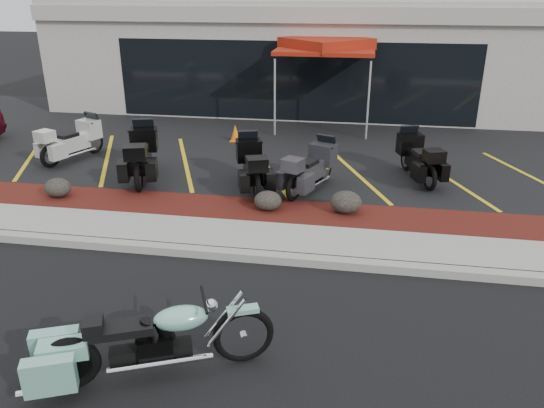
% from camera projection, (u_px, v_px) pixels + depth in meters
% --- Properties ---
extents(ground, '(90.00, 90.00, 0.00)m').
position_uv_depth(ground, '(207.00, 283.00, 8.60)').
color(ground, black).
rests_on(ground, ground).
extents(curb, '(24.00, 0.25, 0.15)m').
position_uv_depth(curb, '(221.00, 253.00, 9.40)').
color(curb, gray).
rests_on(curb, ground).
extents(sidewalk, '(24.00, 1.20, 0.15)m').
position_uv_depth(sidewalk, '(231.00, 236.00, 10.03)').
color(sidewalk, gray).
rests_on(sidewalk, ground).
extents(mulch_bed, '(24.00, 1.20, 0.16)m').
position_uv_depth(mulch_bed, '(244.00, 211.00, 11.12)').
color(mulch_bed, '#35110C').
rests_on(mulch_bed, ground).
extents(upper_lot, '(26.00, 9.60, 0.15)m').
position_uv_depth(upper_lot, '(282.00, 142.00, 16.04)').
color(upper_lot, black).
rests_on(upper_lot, ground).
extents(dealership_building, '(18.00, 8.16, 4.00)m').
position_uv_depth(dealership_building, '(306.00, 52.00, 21.01)').
color(dealership_building, gray).
rests_on(dealership_building, ground).
extents(boulder_left, '(0.59, 0.49, 0.42)m').
position_uv_depth(boulder_left, '(58.00, 188.00, 11.61)').
color(boulder_left, black).
rests_on(boulder_left, mulch_bed).
extents(boulder_mid, '(0.57, 0.48, 0.41)m').
position_uv_depth(boulder_mid, '(268.00, 201.00, 10.93)').
color(boulder_mid, black).
rests_on(boulder_mid, mulch_bed).
extents(boulder_right, '(0.64, 0.54, 0.46)m').
position_uv_depth(boulder_right, '(346.00, 202.00, 10.79)').
color(boulder_right, black).
rests_on(boulder_right, mulch_bed).
extents(hero_cruiser, '(3.00, 1.83, 1.04)m').
position_uv_depth(hero_cruiser, '(243.00, 327.00, 6.63)').
color(hero_cruiser, '#7DC3AC').
rests_on(hero_cruiser, ground).
extents(touring_white, '(1.42, 2.12, 1.15)m').
position_uv_depth(touring_white, '(93.00, 133.00, 14.51)').
color(touring_white, silver).
rests_on(touring_white, upper_lot).
extents(touring_black_front, '(1.44, 2.39, 1.30)m').
position_uv_depth(touring_black_front, '(145.00, 144.00, 13.24)').
color(touring_black_front, black).
rests_on(touring_black_front, upper_lot).
extents(touring_black_mid, '(1.41, 2.19, 1.19)m').
position_uv_depth(touring_black_mid, '(248.00, 155.00, 12.60)').
color(touring_black_mid, black).
rests_on(touring_black_mid, upper_lot).
extents(touring_grey, '(1.47, 2.12, 1.15)m').
position_uv_depth(touring_grey, '(325.00, 158.00, 12.38)').
color(touring_grey, '#313136').
rests_on(touring_grey, upper_lot).
extents(touring_black_rear, '(1.32, 2.13, 1.16)m').
position_uv_depth(touring_black_rear, '(408.00, 148.00, 13.16)').
color(touring_black_rear, black).
rests_on(touring_black_rear, upper_lot).
extents(traffic_cone, '(0.35, 0.35, 0.49)m').
position_uv_depth(traffic_cone, '(235.00, 133.00, 15.77)').
color(traffic_cone, orange).
rests_on(traffic_cone, upper_lot).
extents(popup_canopy, '(3.54, 3.54, 2.80)m').
position_uv_depth(popup_canopy, '(326.00, 46.00, 16.61)').
color(popup_canopy, silver).
rests_on(popup_canopy, upper_lot).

